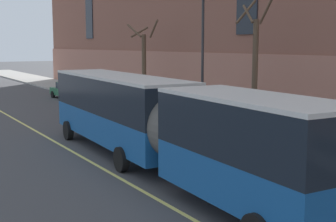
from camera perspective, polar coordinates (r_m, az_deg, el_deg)
name	(u,v)px	position (r m, az deg, el deg)	size (l,w,h in m)	color
ground_plane	(254,210)	(14.81, 10.41, -11.83)	(260.00, 260.00, 0.00)	#424244
city_bus	(155,119)	(18.52, -1.63, -0.97)	(3.56, 18.88, 3.61)	#19569E
parked_car_navy_0	(195,123)	(25.52, 3.34, -1.44)	(1.97, 4.57, 1.56)	navy
parked_car_green_1	(67,90)	(44.43, -12.25, 2.48)	(2.03, 4.38, 1.56)	#23603D
parked_car_green_4	(122,104)	(33.53, -5.69, 0.83)	(2.11, 4.55, 1.56)	#23603D
street_tree_far_uptown	(255,66)	(26.83, 10.52, 5.41)	(1.78, 1.79, 7.63)	brown
street_tree_far_downtown	(144,63)	(37.62, -2.96, 5.83)	(2.15, 1.89, 6.80)	brown
street_lamp	(205,49)	(27.68, 4.51, 7.56)	(0.36, 1.48, 7.62)	#2D2D30
fire_hydrant	(284,140)	(22.99, 13.96, -3.47)	(0.42, 0.24, 0.72)	red
lane_centerline	(149,194)	(16.03, -2.38, -10.12)	(0.16, 140.00, 0.01)	#E0D66B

